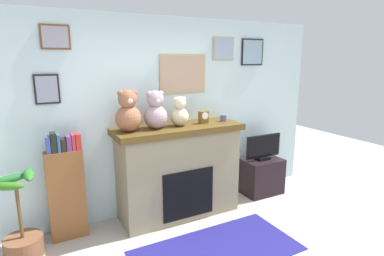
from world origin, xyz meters
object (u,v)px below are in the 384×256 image
at_px(bookshelf, 66,190).
at_px(mantel_clock, 204,117).
at_px(teddy_bear_brown, 128,113).
at_px(fireplace, 179,170).
at_px(tv_stand, 262,176).
at_px(teddy_bear_cream, 155,112).
at_px(potted_plant, 22,233).
at_px(teddy_bear_grey, 180,113).
at_px(candle_jar, 223,118).
at_px(television, 263,148).

bearing_deg(bookshelf, mantel_clock, -3.55).
xyz_separation_m(bookshelf, teddy_bear_brown, (0.73, -0.11, 0.85)).
bearing_deg(bookshelf, fireplace, -3.70).
distance_m(tv_stand, teddy_bear_cream, 2.09).
distance_m(potted_plant, teddy_bear_grey, 2.19).
xyz_separation_m(candle_jar, teddy_bear_brown, (-1.33, -0.00, 0.18)).
bearing_deg(bookshelf, television, -2.07).
relative_size(candle_jar, teddy_bear_grey, 0.23).
xyz_separation_m(fireplace, candle_jar, (0.68, -0.02, 0.65)).
height_order(candle_jar, teddy_bear_brown, teddy_bear_brown).
bearing_deg(potted_plant, fireplace, 2.29).
relative_size(mantel_clock, teddy_bear_brown, 0.32).
height_order(television, candle_jar, candle_jar).
relative_size(tv_stand, mantel_clock, 3.77).
relative_size(television, teddy_bear_grey, 1.65).
xyz_separation_m(potted_plant, tv_stand, (3.29, 0.06, 0.00)).
relative_size(potted_plant, candle_jar, 10.89).
bearing_deg(teddy_bear_brown, candle_jar, 0.03).
height_order(television, teddy_bear_brown, teddy_bear_brown).
bearing_deg(television, teddy_bear_cream, -179.80).
bearing_deg(tv_stand, mantel_clock, -179.54).
height_order(bookshelf, teddy_bear_cream, teddy_bear_cream).
bearing_deg(teddy_bear_cream, television, 0.20).
bearing_deg(teddy_bear_brown, teddy_bear_grey, 0.01).
bearing_deg(teddy_bear_brown, television, 0.17).
relative_size(fireplace, mantel_clock, 10.38).
bearing_deg(fireplace, tv_stand, -0.43).
distance_m(fireplace, television, 1.43).
xyz_separation_m(mantel_clock, teddy_bear_cream, (-0.68, 0.00, 0.13)).
bearing_deg(tv_stand, teddy_bear_cream, -179.75).
relative_size(potted_plant, teddy_bear_cream, 2.01).
bearing_deg(teddy_bear_brown, teddy_bear_cream, 0.01).
bearing_deg(mantel_clock, fireplace, 176.99).
xyz_separation_m(fireplace, television, (1.43, -0.01, 0.12)).
relative_size(fireplace, teddy_bear_cream, 3.57).
relative_size(bookshelf, candle_jar, 14.78).
distance_m(bookshelf, mantel_clock, 1.89).
xyz_separation_m(bookshelf, teddy_bear_grey, (1.40, -0.11, 0.80)).
distance_m(teddy_bear_brown, teddy_bear_cream, 0.34).
distance_m(potted_plant, teddy_bear_brown, 1.69).
height_order(television, teddy_bear_grey, teddy_bear_grey).
relative_size(television, mantel_clock, 3.86).
relative_size(potted_plant, teddy_bear_brown, 1.89).
xyz_separation_m(fireplace, bookshelf, (-1.38, 0.09, -0.02)).
bearing_deg(mantel_clock, tv_stand, 0.46).
xyz_separation_m(bookshelf, potted_plant, (-0.48, -0.16, -0.32)).
distance_m(bookshelf, teddy_bear_cream, 1.37).
bearing_deg(candle_jar, mantel_clock, -179.74).
bearing_deg(teddy_bear_grey, potted_plant, -178.28).
distance_m(tv_stand, mantel_clock, 1.48).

